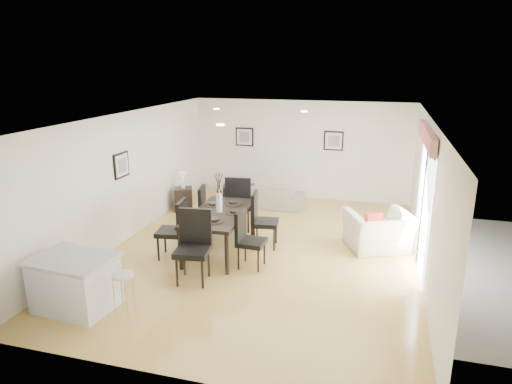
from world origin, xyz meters
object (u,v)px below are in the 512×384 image
(side_table, at_px, (184,199))
(bar_stool, at_px, (123,280))
(dining_chair_wnear, at_px, (176,226))
(coffee_table, at_px, (239,192))
(dining_chair_foot, at_px, (239,201))
(sofa, at_px, (266,196))
(dining_table, at_px, (219,216))
(kitchen_island, at_px, (75,282))
(armchair, at_px, (379,231))
(dining_chair_enear, at_px, (247,236))
(dining_chair_wfar, at_px, (196,210))
(dining_chair_head, at_px, (194,241))
(dining_chair_efar, at_px, (261,217))

(side_table, xyz_separation_m, bar_stool, (1.27, -4.93, 0.30))
(dining_chair_wnear, xyz_separation_m, coffee_table, (-0.06, 4.19, -0.47))
(dining_chair_foot, bearing_deg, coffee_table, -80.03)
(sofa, height_order, dining_table, dining_table)
(dining_chair_wnear, height_order, kitchen_island, dining_chair_wnear)
(bar_stool, bearing_deg, dining_chair_wnear, 94.27)
(armchair, xyz_separation_m, bar_stool, (-3.61, -3.64, 0.20))
(sofa, relative_size, dining_chair_enear, 1.80)
(bar_stool, bearing_deg, armchair, 45.17)
(kitchen_island, bearing_deg, side_table, 99.42)
(dining_chair_wnear, distance_m, coffee_table, 4.22)
(dining_chair_wnear, distance_m, kitchen_island, 2.28)
(dining_chair_wfar, bearing_deg, dining_chair_head, 10.82)
(dining_chair_enear, distance_m, kitchen_island, 3.02)
(armchair, xyz_separation_m, dining_chair_efar, (-2.35, -0.48, 0.25))
(dining_chair_foot, bearing_deg, dining_table, 81.40)
(armchair, height_order, dining_table, dining_table)
(armchair, height_order, dining_chair_enear, dining_chair_enear)
(dining_table, xyz_separation_m, coffee_table, (-0.78, 3.70, -0.58))
(armchair, bearing_deg, coffee_table, -59.77)
(dining_chair_foot, bearing_deg, dining_chair_wfar, 36.71)
(sofa, xyz_separation_m, dining_chair_wnear, (-0.84, -3.66, 0.37))
(coffee_table, bearing_deg, side_table, -143.09)
(armchair, distance_m, dining_table, 3.24)
(dining_chair_wfar, relative_size, bar_stool, 1.68)
(armchair, distance_m, dining_chair_wfar, 3.81)
(dining_chair_wfar, height_order, coffee_table, dining_chair_wfar)
(dining_chair_wfar, height_order, side_table, dining_chair_wfar)
(dining_table, relative_size, dining_chair_wnear, 1.77)
(dining_chair_efar, bearing_deg, side_table, 47.51)
(kitchen_island, bearing_deg, dining_table, 66.84)
(dining_chair_enear, bearing_deg, coffee_table, 22.10)
(armchair, height_order, dining_chair_head, dining_chair_head)
(dining_chair_enear, height_order, dining_chair_head, dining_chair_head)
(kitchen_island, distance_m, bar_stool, 0.86)
(dining_chair_enear, relative_size, side_table, 1.84)
(sofa, relative_size, dining_chair_wfar, 1.68)
(side_table, bearing_deg, kitchen_island, -85.07)
(kitchen_island, bearing_deg, bar_stool, 4.49)
(sofa, bearing_deg, dining_chair_foot, 88.78)
(dining_chair_enear, relative_size, bar_stool, 1.58)
(dining_chair_head, distance_m, dining_chair_foot, 2.49)
(coffee_table, bearing_deg, dining_chair_wnear, -106.14)
(sofa, bearing_deg, side_table, 26.85)
(dining_table, relative_size, coffee_table, 2.33)
(dining_chair_wnear, relative_size, dining_chair_foot, 0.92)
(armchair, height_order, side_table, armchair)
(armchair, height_order, dining_chair_wnear, dining_chair_wnear)
(dining_chair_wnear, height_order, bar_stool, dining_chair_wnear)
(dining_chair_efar, bearing_deg, dining_chair_foot, 35.51)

